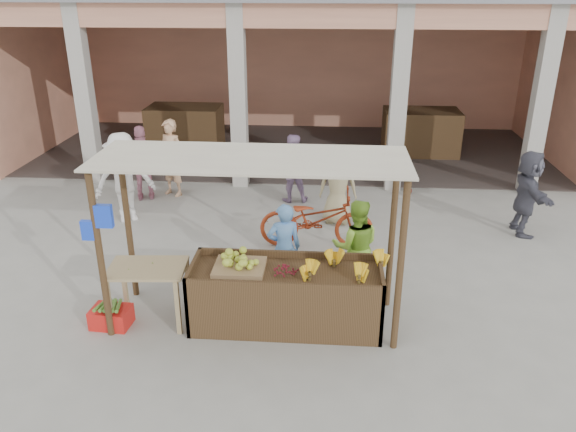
# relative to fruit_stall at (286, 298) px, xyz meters

# --- Properties ---
(ground) EXTENTS (60.00, 60.00, 0.00)m
(ground) POSITION_rel_fruit_stall_xyz_m (-0.50, 0.00, -0.40)
(ground) COLOR gray
(ground) RESTS_ON ground
(market_building) EXTENTS (14.40, 6.40, 4.20)m
(market_building) POSITION_rel_fruit_stall_xyz_m (-0.45, 8.93, 2.30)
(market_building) COLOR #E79B79
(market_building) RESTS_ON ground
(fruit_stall) EXTENTS (2.60, 0.95, 0.80)m
(fruit_stall) POSITION_rel_fruit_stall_xyz_m (0.00, 0.00, 0.00)
(fruit_stall) COLOR #4D351E
(fruit_stall) RESTS_ON ground
(stall_awning) EXTENTS (4.09, 1.35, 2.39)m
(stall_awning) POSITION_rel_fruit_stall_xyz_m (-0.51, 0.06, 1.58)
(stall_awning) COLOR #4D351E
(stall_awning) RESTS_ON ground
(banana_heap) EXTENTS (1.11, 0.60, 0.20)m
(banana_heap) POSITION_rel_fruit_stall_xyz_m (0.78, 0.02, 0.50)
(banana_heap) COLOR yellow
(banana_heap) RESTS_ON fruit_stall
(melon_tray) EXTENTS (0.69, 0.60, 0.19)m
(melon_tray) POSITION_rel_fruit_stall_xyz_m (-0.64, 0.05, 0.49)
(melon_tray) COLOR #92724B
(melon_tray) RESTS_ON fruit_stall
(berry_heap) EXTENTS (0.42, 0.35, 0.13)m
(berry_heap) POSITION_rel_fruit_stall_xyz_m (-0.03, -0.02, 0.47)
(berry_heap) COLOR maroon
(berry_heap) RESTS_ON fruit_stall
(side_table) EXTENTS (1.09, 0.77, 0.84)m
(side_table) POSITION_rel_fruit_stall_xyz_m (-1.90, -0.06, 0.30)
(side_table) COLOR tan
(side_table) RESTS_ON ground
(papaya_pile) EXTENTS (0.63, 0.36, 0.18)m
(papaya_pile) POSITION_rel_fruit_stall_xyz_m (-1.90, -0.06, 0.53)
(papaya_pile) COLOR #5B922F
(papaya_pile) RESTS_ON side_table
(red_crate) EXTENTS (0.55, 0.42, 0.27)m
(red_crate) POSITION_rel_fruit_stall_xyz_m (-2.41, -0.24, -0.26)
(red_crate) COLOR red
(red_crate) RESTS_ON ground
(plantain_bundle) EXTENTS (0.41, 0.29, 0.08)m
(plantain_bundle) POSITION_rel_fruit_stall_xyz_m (-2.41, -0.24, -0.09)
(plantain_bundle) COLOR #507F2E
(plantain_bundle) RESTS_ON red_crate
(produce_sacks) EXTENTS (0.75, 0.46, 0.57)m
(produce_sacks) POSITION_rel_fruit_stall_xyz_m (2.19, 5.27, -0.12)
(produce_sacks) COLOR maroon
(produce_sacks) RESTS_ON ground
(vendor_blue) EXTENTS (0.66, 0.54, 1.53)m
(vendor_blue) POSITION_rel_fruit_stall_xyz_m (-0.10, 0.91, 0.36)
(vendor_blue) COLOR #5E97DB
(vendor_blue) RESTS_ON ground
(vendor_green) EXTENTS (0.77, 0.46, 1.57)m
(vendor_green) POSITION_rel_fruit_stall_xyz_m (0.97, 0.98, 0.39)
(vendor_green) COLOR #8AC236
(vendor_green) RESTS_ON ground
(motorcycle) EXTENTS (0.78, 2.13, 1.10)m
(motorcycle) POSITION_rel_fruit_stall_xyz_m (0.35, 2.48, 0.15)
(motorcycle) COLOR maroon
(motorcycle) RESTS_ON ground
(shopper_a) EXTENTS (1.38, 1.16, 1.93)m
(shopper_a) POSITION_rel_fruit_stall_xyz_m (-3.42, 3.38, 0.56)
(shopper_a) COLOR silver
(shopper_a) RESTS_ON ground
(shopper_b) EXTENTS (1.14, 0.83, 1.74)m
(shopper_b) POSITION_rel_fruit_stall_xyz_m (-3.42, 4.57, 0.47)
(shopper_b) COLOR #C57B90
(shopper_b) RESTS_ON ground
(shopper_c) EXTENTS (0.85, 0.59, 1.68)m
(shopper_c) POSITION_rel_fruit_stall_xyz_m (0.72, 3.57, 0.44)
(shopper_c) COLOR tan
(shopper_c) RESTS_ON ground
(shopper_d) EXTENTS (0.66, 1.58, 1.70)m
(shopper_d) POSITION_rel_fruit_stall_xyz_m (4.21, 3.35, 0.45)
(shopper_d) COLOR #474653
(shopper_d) RESTS_ON ground
(shopper_e) EXTENTS (0.80, 0.73, 1.76)m
(shopper_e) POSITION_rel_fruit_stall_xyz_m (-2.89, 4.87, 0.48)
(shopper_e) COLOR tan
(shopper_e) RESTS_ON ground
(shopper_f) EXTENTS (0.84, 0.56, 1.61)m
(shopper_f) POSITION_rel_fruit_stall_xyz_m (-0.25, 4.70, 0.40)
(shopper_f) COLOR #9C7EA6
(shopper_f) RESTS_ON ground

